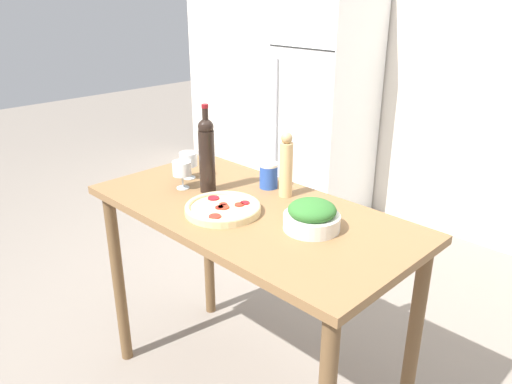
# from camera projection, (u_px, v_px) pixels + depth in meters

# --- Properties ---
(wall_back) EXTENTS (6.40, 0.08, 2.60)m
(wall_back) POSITION_uv_depth(u_px,v_px,m) (489.00, 62.00, 3.33)
(wall_back) COLOR silver
(wall_back) RESTS_ON ground_plane
(refrigerator) EXTENTS (0.61, 0.67, 1.90)m
(refrigerator) POSITION_uv_depth(u_px,v_px,m) (326.00, 100.00, 3.91)
(refrigerator) COLOR white
(refrigerator) RESTS_ON ground_plane
(prep_counter) EXTENTS (1.36, 0.68, 0.94)m
(prep_counter) POSITION_uv_depth(u_px,v_px,m) (250.00, 240.00, 2.05)
(prep_counter) COLOR brown
(prep_counter) RESTS_ON ground_plane
(wine_bottle) EXTENTS (0.07, 0.07, 0.38)m
(wine_bottle) POSITION_uv_depth(u_px,v_px,m) (206.00, 154.00, 2.09)
(wine_bottle) COLOR black
(wine_bottle) RESTS_ON prep_counter
(wine_glass_near) EXTENTS (0.08, 0.08, 0.12)m
(wine_glass_near) POSITION_uv_depth(u_px,v_px,m) (182.00, 170.00, 2.16)
(wine_glass_near) COLOR silver
(wine_glass_near) RESTS_ON prep_counter
(wine_glass_far) EXTENTS (0.08, 0.08, 0.12)m
(wine_glass_far) POSITION_uv_depth(u_px,v_px,m) (189.00, 160.00, 2.28)
(wine_glass_far) COLOR silver
(wine_glass_far) RESTS_ON prep_counter
(pepper_mill) EXTENTS (0.06, 0.06, 0.28)m
(pepper_mill) POSITION_uv_depth(u_px,v_px,m) (286.00, 166.00, 2.06)
(pepper_mill) COLOR tan
(pepper_mill) RESTS_ON prep_counter
(salad_bowl) EXTENTS (0.21, 0.21, 0.11)m
(salad_bowl) POSITION_uv_depth(u_px,v_px,m) (312.00, 216.00, 1.80)
(salad_bowl) COLOR silver
(salad_bowl) RESTS_ON prep_counter
(homemade_pizza) EXTENTS (0.30, 0.30, 0.03)m
(homemade_pizza) POSITION_uv_depth(u_px,v_px,m) (223.00, 208.00, 1.95)
(homemade_pizza) COLOR #DBC189
(homemade_pizza) RESTS_ON prep_counter
(salt_canister) EXTENTS (0.08, 0.08, 0.11)m
(salt_canister) POSITION_uv_depth(u_px,v_px,m) (269.00, 175.00, 2.18)
(salt_canister) COLOR #284CA3
(salt_canister) RESTS_ON prep_counter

